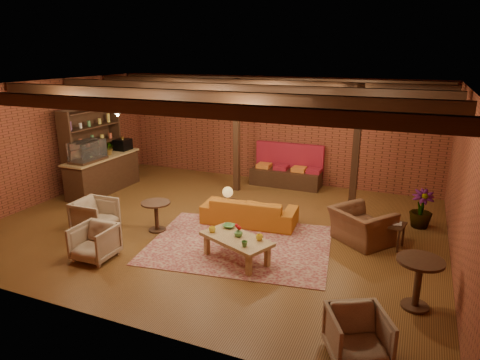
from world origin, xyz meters
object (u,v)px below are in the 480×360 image
at_px(side_table_lamp, 228,195).
at_px(armchair_a, 95,214).
at_px(side_table_book, 393,225).
at_px(armchair_right, 362,220).
at_px(round_table_left, 156,211).
at_px(armchair_far, 358,334).
at_px(round_table_right, 419,276).
at_px(plant_tall, 426,171).
at_px(coffee_table, 236,240).
at_px(sofa, 249,211).
at_px(armchair_b, 95,241).

bearing_deg(side_table_lamp, armchair_a, -142.54).
bearing_deg(side_table_book, armchair_a, -164.24).
bearing_deg(armchair_right, side_table_lamp, 35.13).
relative_size(round_table_left, armchair_far, 0.90).
distance_m(side_table_book, armchair_far, 3.74).
height_order(round_table_right, plant_tall, plant_tall).
bearing_deg(round_table_left, coffee_table, -15.42).
relative_size(sofa, coffee_table, 1.40).
relative_size(coffee_table, side_table_lamp, 1.94).
bearing_deg(sofa, round_table_left, 28.84).
bearing_deg(coffee_table, side_table_book, 33.22).
bearing_deg(plant_tall, side_table_lamp, -163.68).
relative_size(armchair_right, side_table_book, 2.05).
distance_m(coffee_table, armchair_far, 3.23).
bearing_deg(side_table_lamp, coffee_table, -61.21).
relative_size(sofa, side_table_book, 3.95).
xyz_separation_m(round_table_left, armchair_far, (4.80, -2.56, -0.08)).
bearing_deg(plant_tall, armchair_b, -144.40).
bearing_deg(round_table_left, armchair_b, -101.75).
height_order(side_table_lamp, armchair_b, side_table_lamp).
distance_m(round_table_left, armchair_b, 1.67).
bearing_deg(armchair_right, coffee_table, 77.31).
xyz_separation_m(coffee_table, round_table_right, (3.26, -0.37, 0.13)).
bearing_deg(armchair_a, plant_tall, -67.17).
relative_size(armchair_b, armchair_far, 1.00).
relative_size(round_table_right, plant_tall, 0.31).
bearing_deg(round_table_right, armchair_b, -173.67).
bearing_deg(side_table_book, armchair_b, -152.10).
relative_size(round_table_left, armchair_b, 0.90).
height_order(sofa, armchair_a, armchair_a).
bearing_deg(round_table_right, plant_tall, 90.00).
relative_size(coffee_table, armchair_far, 2.07).
bearing_deg(coffee_table, plant_tall, 44.06).
bearing_deg(plant_tall, sofa, -160.01).
relative_size(armchair_a, round_table_right, 0.98).
bearing_deg(armchair_a, armchair_far, -110.24).
xyz_separation_m(armchair_a, armchair_far, (6.04, -1.99, -0.03)).
bearing_deg(round_table_left, round_table_right, -10.15).
height_order(sofa, round_table_left, round_table_left).
relative_size(armchair_b, armchair_right, 0.67).
xyz_separation_m(coffee_table, side_table_lamp, (-1.04, 1.90, 0.19)).
xyz_separation_m(coffee_table, round_table_left, (-2.23, 0.61, 0.03)).
bearing_deg(armchair_far, round_table_right, 38.69).
xyz_separation_m(sofa, coffee_table, (0.45, -1.81, 0.11)).
bearing_deg(sofa, armchair_far, 123.79).
relative_size(sofa, round_table_left, 3.22).
height_order(coffee_table, side_table_book, coffee_table).
bearing_deg(sofa, side_table_book, 174.62).
height_order(armchair_b, round_table_right, round_table_right).
height_order(round_table_left, armchair_b, armchair_b).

